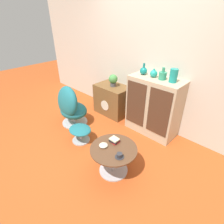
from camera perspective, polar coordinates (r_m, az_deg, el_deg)
ground_plane at (r=2.99m, az=-6.59°, el=-12.62°), size 12.00×12.00×0.00m
wall_back at (r=3.37m, az=11.72°, el=17.16°), size 6.40×0.06×2.60m
sideboard at (r=3.24m, az=13.35°, el=1.82°), size 0.92×0.47×1.06m
tv_console at (r=3.86m, az=0.16°, el=4.01°), size 0.74×0.49×0.65m
egg_chair at (r=3.52m, az=-13.35°, el=1.73°), size 0.63×0.58×0.84m
ottoman at (r=3.11m, az=-10.34°, el=-6.16°), size 0.42×0.35×0.28m
coffee_table at (r=2.49m, az=0.52°, el=-14.16°), size 0.64×0.64×0.42m
vase_leftmost at (r=3.15m, az=10.26°, el=13.14°), size 0.13×0.13×0.20m
vase_inner_left at (r=3.05m, az=13.44°, el=12.14°), size 0.12×0.12×0.14m
vase_inner_right at (r=2.98m, az=16.21°, el=11.41°), size 0.12×0.12×0.20m
vase_rightmost at (r=2.89m, az=19.47°, el=11.13°), size 0.12×0.12×0.21m
potted_plant at (r=3.67m, az=0.37°, el=10.48°), size 0.19×0.19×0.25m
teacup at (r=2.26m, az=2.46°, el=-14.03°), size 0.12×0.12×0.06m
book_stack at (r=2.47m, az=0.80°, el=-9.21°), size 0.13×0.12×0.06m
bowl at (r=2.42m, az=-2.82°, el=-10.78°), size 0.12×0.12×0.04m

